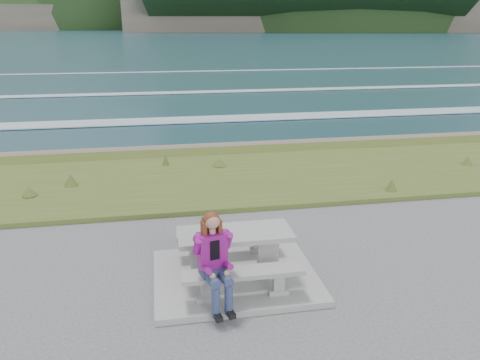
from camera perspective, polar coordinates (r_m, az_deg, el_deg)
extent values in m
cube|color=gray|center=(7.76, -0.58, -11.68)|extent=(2.60, 2.10, 0.10)
cube|color=gray|center=(7.65, -4.66, -11.42)|extent=(0.62, 0.12, 0.08)
cube|color=gray|center=(7.51, -4.72, -9.48)|extent=(0.34, 0.09, 0.51)
cube|color=gray|center=(7.37, -4.78, -7.45)|extent=(0.62, 0.12, 0.08)
cube|color=gray|center=(7.81, 3.39, -10.74)|extent=(0.62, 0.12, 0.08)
cube|color=gray|center=(7.67, 3.44, -8.82)|extent=(0.34, 0.09, 0.51)
cube|color=gray|center=(7.53, 3.48, -6.82)|extent=(0.62, 0.12, 0.08)
cube|color=gray|center=(7.40, -0.60, -6.60)|extent=(1.80, 0.75, 0.08)
cube|color=gray|center=(7.06, -4.07, -14.24)|extent=(0.30, 0.12, 0.08)
cube|color=gray|center=(6.98, -4.09, -13.21)|extent=(0.17, 0.09, 0.22)
cube|color=gray|center=(6.90, -4.12, -12.15)|extent=(0.30, 0.12, 0.08)
cube|color=gray|center=(7.22, 4.72, -13.41)|extent=(0.30, 0.12, 0.08)
cube|color=gray|center=(7.15, 4.75, -12.39)|extent=(0.17, 0.09, 0.22)
cube|color=gray|center=(7.07, 4.78, -11.34)|extent=(0.30, 0.12, 0.08)
cube|color=gray|center=(6.93, 0.39, -11.24)|extent=(1.80, 0.35, 0.07)
cube|color=gray|center=(8.26, -5.15, -9.02)|extent=(0.30, 0.12, 0.08)
cube|color=gray|center=(8.19, -5.18, -8.09)|extent=(0.17, 0.09, 0.22)
cube|color=gray|center=(8.13, -5.21, -7.14)|extent=(0.30, 0.12, 0.08)
cube|color=gray|center=(8.41, 2.27, -8.44)|extent=(0.30, 0.12, 0.08)
cube|color=gray|center=(8.34, 2.29, -7.52)|extent=(0.17, 0.09, 0.22)
cube|color=gray|center=(8.27, 2.30, -6.59)|extent=(0.30, 0.12, 0.08)
cube|color=gray|center=(8.15, -1.43, -6.40)|extent=(1.80, 0.35, 0.07)
cube|color=#3D5720|center=(12.31, -4.49, -0.19)|extent=(160.00, 4.50, 0.22)
cube|color=brown|center=(15.07, -5.63, 3.32)|extent=(160.00, 0.80, 2.20)
plane|color=#1B414F|center=(436.64, -10.56, 17.62)|extent=(1600.00, 1600.00, 0.00)
cube|color=white|center=(21.40, -6.87, 3.07)|extent=(220.00, 3.00, 0.06)
cube|color=white|center=(29.19, -7.89, 7.22)|extent=(220.00, 2.00, 0.06)
cube|color=white|center=(41.01, -8.70, 10.47)|extent=(220.00, 1.40, 0.06)
cube|color=white|center=(58.89, -9.31, 12.88)|extent=(220.00, 1.00, 0.06)
cube|color=brown|center=(361.25, 11.71, 18.83)|extent=(296.14, 193.70, 18.00)
ellipsoid|color=#163216|center=(361.29, 11.75, 19.30)|extent=(311.77, 210.10, 209.45)
cube|color=brown|center=(448.30, -16.02, 18.41)|extent=(201.55, 149.04, 18.00)
ellipsoid|color=#163216|center=(448.33, -16.06, 18.80)|extent=(211.86, 162.91, 135.53)
cube|color=navy|center=(6.77, -2.68, -13.35)|extent=(0.50, 0.74, 0.56)
cube|color=#8D137E|center=(6.69, -3.42, -8.48)|extent=(0.44, 0.31, 0.51)
sphere|color=tan|center=(6.48, -3.44, -5.04)|extent=(0.22, 0.22, 0.22)
sphere|color=#552113|center=(6.50, -3.51, -4.88)|extent=(0.24, 0.24, 0.24)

